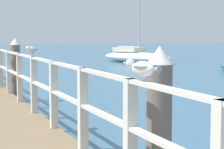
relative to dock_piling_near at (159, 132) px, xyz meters
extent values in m
cube|color=beige|center=(-0.38, -0.07, 0.03)|extent=(0.12, 0.12, 1.14)
cube|color=beige|center=(-0.38, 1.47, 0.03)|extent=(0.12, 0.12, 1.14)
cube|color=beige|center=(-0.38, 3.02, 0.03)|extent=(0.12, 0.12, 1.14)
cube|color=beige|center=(-0.38, 4.57, 0.03)|extent=(0.12, 0.12, 1.14)
cube|color=beige|center=(-0.38, 6.12, 0.03)|extent=(0.12, 0.12, 1.14)
cube|color=beige|center=(-0.38, 7.67, 0.03)|extent=(0.12, 0.12, 1.14)
cube|color=beige|center=(-0.38, 9.22, 0.03)|extent=(0.12, 0.12, 1.14)
cube|color=beige|center=(-0.38, 6.89, 0.59)|extent=(0.10, 20.13, 0.04)
cube|color=beige|center=(-0.38, 6.89, 0.09)|extent=(0.10, 20.13, 0.04)
cylinder|color=#6B6056|center=(0.00, 0.00, -0.11)|extent=(0.28, 0.28, 1.70)
cone|color=white|center=(0.00, 0.00, 0.84)|extent=(0.29, 0.29, 0.20)
cylinder|color=#6B6056|center=(0.00, 8.80, -0.11)|extent=(0.28, 0.28, 1.70)
cone|color=white|center=(0.00, 8.80, 0.84)|extent=(0.29, 0.29, 0.20)
ellipsoid|color=white|center=(-0.38, -0.36, 0.73)|extent=(0.22, 0.31, 0.15)
sphere|color=white|center=(-0.44, -0.19, 0.78)|extent=(0.09, 0.09, 0.09)
cone|color=gold|center=(-0.46, -0.13, 0.78)|extent=(0.04, 0.06, 0.02)
cone|color=#939399|center=(-0.32, -0.52, 0.74)|extent=(0.09, 0.10, 0.07)
ellipsoid|color=#939399|center=(-0.38, -0.36, 0.76)|extent=(0.24, 0.27, 0.04)
cylinder|color=tan|center=(-0.40, -0.38, 0.63)|extent=(0.01, 0.01, 0.05)
cylinder|color=tan|center=(-0.35, -0.36, 0.63)|extent=(0.01, 0.01, 0.05)
ellipsoid|color=white|center=(-0.38, 4.75, 0.73)|extent=(0.27, 0.30, 0.15)
sphere|color=white|center=(-0.48, 4.61, 0.78)|extent=(0.09, 0.09, 0.09)
cone|color=gold|center=(-0.52, 4.55, 0.78)|extent=(0.05, 0.05, 0.02)
cone|color=#939399|center=(-0.28, 4.89, 0.74)|extent=(0.10, 0.11, 0.07)
ellipsoid|color=#939399|center=(-0.38, 4.75, 0.76)|extent=(0.27, 0.28, 0.04)
cylinder|color=tan|center=(-0.35, 4.74, 0.63)|extent=(0.01, 0.01, 0.05)
cylinder|color=tan|center=(-0.39, 4.77, 0.63)|extent=(0.01, 0.01, 0.05)
ellipsoid|color=white|center=(10.95, 23.31, -0.59)|extent=(3.95, 6.58, 0.75)
cylinder|color=#B2B2B7|center=(11.05, 23.01, 2.94)|extent=(0.10, 0.10, 6.31)
cylinder|color=#B2B2B7|center=(10.70, 24.05, 0.14)|extent=(0.76, 2.10, 0.08)
cube|color=beige|center=(10.71, 24.02, -0.06)|extent=(1.82, 2.50, 0.30)
camera|label=1|loc=(-2.27, -4.12, 1.07)|focal=69.63mm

